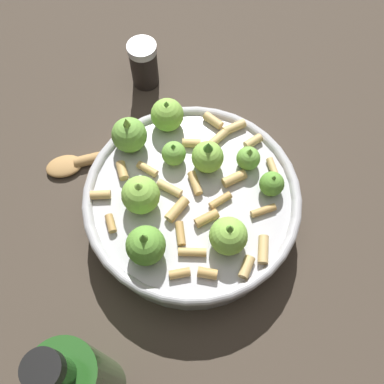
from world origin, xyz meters
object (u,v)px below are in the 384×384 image
object	(u,v)px
cooking_pan	(190,200)
pepper_shaker	(144,64)
wooden_spoon	(107,156)
olive_oil_bottle	(82,380)

from	to	relation	value
cooking_pan	pepper_shaker	size ratio (longest dim) A/B	3.59
cooking_pan	wooden_spoon	size ratio (longest dim) A/B	1.47
pepper_shaker	olive_oil_bottle	distance (m)	0.45
cooking_pan	pepper_shaker	distance (m)	0.24
pepper_shaker	wooden_spoon	size ratio (longest dim) A/B	0.41
cooking_pan	olive_oil_bottle	distance (m)	0.25
pepper_shaker	olive_oil_bottle	size ratio (longest dim) A/B	0.35
pepper_shaker	olive_oil_bottle	bearing A→B (deg)	10.52
cooking_pan	wooden_spoon	distance (m)	0.15
cooking_pan	pepper_shaker	bearing A→B (deg)	-148.21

